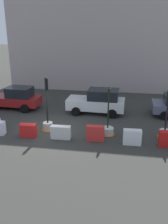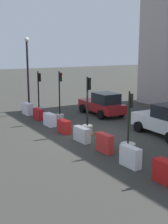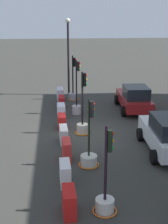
{
  "view_description": "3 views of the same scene",
  "coord_description": "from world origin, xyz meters",
  "px_view_note": "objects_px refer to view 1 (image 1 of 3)",
  "views": [
    {
      "loc": [
        4.51,
        -13.93,
        6.44
      ],
      "look_at": [
        2.17,
        0.1,
        1.32
      ],
      "focal_mm": 40.25,
      "sensor_mm": 36.0,
      "label": 1
    },
    {
      "loc": [
        14.25,
        -8.96,
        4.88
      ],
      "look_at": [
        0.15,
        -0.38,
        1.41
      ],
      "focal_mm": 47.96,
      "sensor_mm": 36.0,
      "label": 2
    },
    {
      "loc": [
        16.0,
        -1.34,
        6.38
      ],
      "look_at": [
        0.69,
        0.03,
        1.46
      ],
      "focal_mm": 51.47,
      "sensor_mm": 36.0,
      "label": 3
    }
  ],
  "objects_px": {
    "traffic_light_2": "(48,121)",
    "traffic_light_3": "(108,128)",
    "construction_barrier_6": "(132,137)",
    "construction_barrier_7": "(168,139)",
    "construction_barrier_5": "(95,133)",
    "construction_barrier_4": "(61,132)",
    "car_white_van": "(98,101)",
    "construction_barrier_3": "(28,130)",
    "car_red_compact": "(15,98)",
    "traffic_light_4": "(165,129)"
  },
  "relations": [
    {
      "from": "traffic_light_2",
      "to": "traffic_light_3",
      "type": "height_order",
      "value": "traffic_light_2"
    },
    {
      "from": "construction_barrier_6",
      "to": "construction_barrier_7",
      "type": "height_order",
      "value": "construction_barrier_7"
    },
    {
      "from": "traffic_light_3",
      "to": "construction_barrier_6",
      "type": "height_order",
      "value": "traffic_light_3"
    },
    {
      "from": "construction_barrier_5",
      "to": "construction_barrier_4",
      "type": "bearing_deg",
      "value": -177.89
    },
    {
      "from": "construction_barrier_5",
      "to": "construction_barrier_7",
      "type": "distance_m",
      "value": 4.0
    },
    {
      "from": "traffic_light_3",
      "to": "car_white_van",
      "type": "height_order",
      "value": "traffic_light_3"
    },
    {
      "from": "traffic_light_2",
      "to": "construction_barrier_5",
      "type": "relative_size",
      "value": 3.27
    },
    {
      "from": "construction_barrier_4",
      "to": "construction_barrier_6",
      "type": "bearing_deg",
      "value": -0.84
    },
    {
      "from": "construction_barrier_4",
      "to": "construction_barrier_3",
      "type": "bearing_deg",
      "value": -178.73
    },
    {
      "from": "construction_barrier_3",
      "to": "construction_barrier_4",
      "type": "distance_m",
      "value": 1.97
    },
    {
      "from": "construction_barrier_3",
      "to": "construction_barrier_7",
      "type": "distance_m",
      "value": 7.98
    },
    {
      "from": "construction_barrier_4",
      "to": "car_white_van",
      "type": "xyz_separation_m",
      "value": [
        1.61,
        4.76,
        0.5
      ]
    },
    {
      "from": "construction_barrier_4",
      "to": "construction_barrier_7",
      "type": "relative_size",
      "value": 1.16
    },
    {
      "from": "car_white_van",
      "to": "traffic_light_3",
      "type": "bearing_deg",
      "value": -74.66
    },
    {
      "from": "construction_barrier_6",
      "to": "car_white_van",
      "type": "distance_m",
      "value": 5.44
    },
    {
      "from": "car_red_compact",
      "to": "construction_barrier_3",
      "type": "bearing_deg",
      "value": -58.57
    },
    {
      "from": "construction_barrier_4",
      "to": "construction_barrier_6",
      "type": "distance_m",
      "value": 4.09
    },
    {
      "from": "construction_barrier_5",
      "to": "car_white_van",
      "type": "relative_size",
      "value": 0.24
    },
    {
      "from": "traffic_light_2",
      "to": "construction_barrier_6",
      "type": "relative_size",
      "value": 3.31
    },
    {
      "from": "construction_barrier_3",
      "to": "construction_barrier_6",
      "type": "bearing_deg",
      "value": -0.15
    },
    {
      "from": "construction_barrier_3",
      "to": "construction_barrier_4",
      "type": "height_order",
      "value": "construction_barrier_3"
    },
    {
      "from": "construction_barrier_3",
      "to": "construction_barrier_6",
      "type": "relative_size",
      "value": 0.96
    },
    {
      "from": "construction_barrier_3",
      "to": "construction_barrier_7",
      "type": "bearing_deg",
      "value": 0.36
    },
    {
      "from": "construction_barrier_4",
      "to": "car_red_compact",
      "type": "bearing_deg",
      "value": 135.82
    },
    {
      "from": "construction_barrier_5",
      "to": "traffic_light_4",
      "type": "bearing_deg",
      "value": 15.62
    },
    {
      "from": "traffic_light_4",
      "to": "construction_barrier_3",
      "type": "xyz_separation_m",
      "value": [
        -7.96,
        -1.23,
        -0.11
      ]
    },
    {
      "from": "car_white_van",
      "to": "car_red_compact",
      "type": "xyz_separation_m",
      "value": [
        -6.53,
        0.01,
        -0.07
      ]
    },
    {
      "from": "car_red_compact",
      "to": "traffic_light_3",
      "type": "bearing_deg",
      "value": -26.54
    },
    {
      "from": "traffic_light_3",
      "to": "construction_barrier_3",
      "type": "distance_m",
      "value": 4.73
    },
    {
      "from": "car_red_compact",
      "to": "construction_barrier_7",
      "type": "bearing_deg",
      "value": -23.57
    },
    {
      "from": "construction_barrier_4",
      "to": "construction_barrier_7",
      "type": "bearing_deg",
      "value": 0.06
    },
    {
      "from": "construction_barrier_3",
      "to": "car_red_compact",
      "type": "xyz_separation_m",
      "value": [
        -2.95,
        4.82,
        0.43
      ]
    },
    {
      "from": "traffic_light_4",
      "to": "construction_barrier_6",
      "type": "height_order",
      "value": "traffic_light_4"
    },
    {
      "from": "construction_barrier_3",
      "to": "car_white_van",
      "type": "height_order",
      "value": "car_white_van"
    },
    {
      "from": "traffic_light_3",
      "to": "construction_barrier_4",
      "type": "relative_size",
      "value": 2.56
    },
    {
      "from": "traffic_light_3",
      "to": "construction_barrier_7",
      "type": "bearing_deg",
      "value": -16.43
    },
    {
      "from": "construction_barrier_3",
      "to": "traffic_light_3",
      "type": "bearing_deg",
      "value": 12.75
    },
    {
      "from": "traffic_light_2",
      "to": "construction_barrier_5",
      "type": "xyz_separation_m",
      "value": [
        3.12,
        -0.97,
        -0.16
      ]
    },
    {
      "from": "car_white_van",
      "to": "construction_barrier_6",
      "type": "bearing_deg",
      "value": -62.83
    },
    {
      "from": "traffic_light_2",
      "to": "construction_barrier_5",
      "type": "bearing_deg",
      "value": -17.3
    },
    {
      "from": "traffic_light_3",
      "to": "construction_barrier_7",
      "type": "relative_size",
      "value": 2.96
    },
    {
      "from": "traffic_light_4",
      "to": "construction_barrier_3",
      "type": "height_order",
      "value": "traffic_light_4"
    },
    {
      "from": "car_white_van",
      "to": "car_red_compact",
      "type": "relative_size",
      "value": 0.99
    },
    {
      "from": "traffic_light_3",
      "to": "construction_barrier_7",
      "type": "xyz_separation_m",
      "value": [
        3.37,
        -0.99,
        0.04
      ]
    },
    {
      "from": "traffic_light_4",
      "to": "construction_barrier_6",
      "type": "distance_m",
      "value": 2.28
    },
    {
      "from": "construction_barrier_5",
      "to": "car_white_van",
      "type": "xyz_separation_m",
      "value": [
        -0.4,
        4.69,
        0.44
      ]
    },
    {
      "from": "traffic_light_2",
      "to": "construction_barrier_6",
      "type": "xyz_separation_m",
      "value": [
        5.19,
        -1.11,
        -0.18
      ]
    },
    {
      "from": "traffic_light_3",
      "to": "construction_barrier_6",
      "type": "bearing_deg",
      "value": -36.3
    },
    {
      "from": "car_red_compact",
      "to": "car_white_van",
      "type": "bearing_deg",
      "value": -0.12
    },
    {
      "from": "traffic_light_4",
      "to": "construction_barrier_5",
      "type": "xyz_separation_m",
      "value": [
        -3.98,
        -1.11,
        -0.05
      ]
    }
  ]
}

